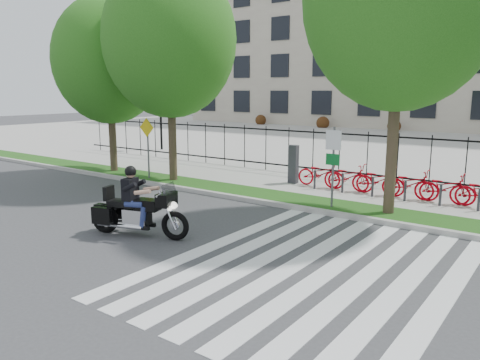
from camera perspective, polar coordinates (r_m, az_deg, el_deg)
The scene contains 14 objects.
ground at distance 13.12m, azimuth -10.23°, elevation -5.87°, with size 120.00×120.00×0.00m, color #3A3A3C.
curb at distance 16.09m, azimuth 0.37°, elevation -2.29°, with size 60.00×0.20×0.15m, color #A19F98.
grass_verge at distance 16.77m, azimuth 2.07°, elevation -1.75°, with size 60.00×1.50×0.15m, color #154912.
sidewalk at distance 18.85m, azimuth 6.34°, elevation -0.40°, with size 60.00×3.50×0.15m, color #A2A097.
plaza at distance 35.03m, azimuth 20.88°, elevation 4.12°, with size 80.00×34.00×0.10m, color #A2A097.
crosswalk_stripes at distance 10.34m, azimuth 8.91°, elevation -10.45°, with size 5.70×8.00×0.01m, color silver, non-canonical shape.
iron_fence at distance 20.20m, azimuth 8.89°, elevation 3.38°, with size 30.00×0.06×2.00m, color black, non-canonical shape.
lamp_post_left at distance 29.55m, azimuth -9.71°, elevation 9.69°, with size 1.06×0.70×4.25m.
street_tree_0 at distance 21.80m, azimuth -15.72°, elevation 13.87°, with size 4.81×4.81×7.65m.
street_tree_1 at distance 19.09m, azimuth -8.56°, elevation 16.49°, with size 5.22×5.22×8.51m.
bike_share_station at distance 16.73m, azimuth 19.80°, elevation -0.41°, with size 8.93×0.87×1.50m.
sign_pole_regulatory at distance 14.66m, azimuth 11.28°, elevation 2.82°, with size 0.50×0.09×2.50m.
sign_pole_warning at distance 19.60m, azimuth -11.21°, elevation 4.82°, with size 0.78×0.09×2.49m.
motorcycle_rider at distance 12.40m, azimuth -12.39°, elevation -3.39°, with size 2.81×1.31×2.23m.
Camera 1 is at (9.17, -8.60, 3.75)m, focal length 35.00 mm.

